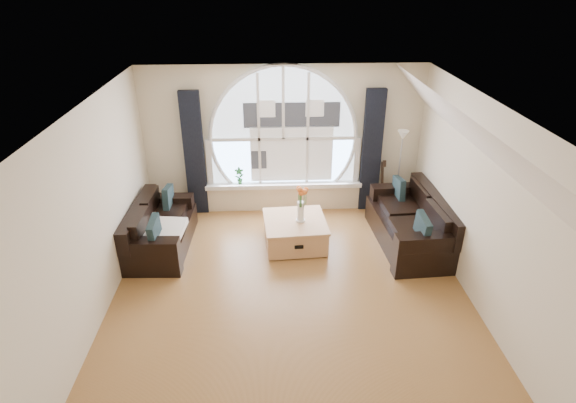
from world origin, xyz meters
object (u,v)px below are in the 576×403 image
(coffee_chest, at_px, (295,231))
(guitar, at_px, (381,185))
(vase_flowers, at_px, (301,200))
(potted_plant, at_px, (239,176))
(floor_lamp, at_px, (399,173))
(sofa_left, at_px, (161,226))
(sofa_right, at_px, (411,222))

(coffee_chest, relative_size, guitar, 0.94)
(vase_flowers, xyz_separation_m, potted_plant, (-1.04, 1.28, -0.13))
(guitar, height_order, potted_plant, guitar)
(floor_lamp, relative_size, potted_plant, 4.99)
(coffee_chest, bearing_deg, vase_flowers, -19.45)
(sofa_left, xyz_separation_m, potted_plant, (1.23, 1.26, 0.31))
(vase_flowers, xyz_separation_m, guitar, (1.57, 1.16, -0.31))
(sofa_right, height_order, potted_plant, potted_plant)
(floor_lamp, height_order, potted_plant, floor_lamp)
(floor_lamp, xyz_separation_m, potted_plant, (-2.91, 0.20, -0.09))
(sofa_right, xyz_separation_m, vase_flowers, (-1.81, 0.04, 0.44))
(floor_lamp, distance_m, guitar, 0.40)
(potted_plant, bearing_deg, floor_lamp, -3.98)
(sofa_left, distance_m, guitar, 4.01)
(sofa_left, relative_size, sofa_right, 0.88)
(sofa_left, height_order, floor_lamp, floor_lamp)
(coffee_chest, relative_size, floor_lamp, 0.62)
(sofa_left, distance_m, floor_lamp, 4.29)
(vase_flowers, bearing_deg, floor_lamp, 30.08)
(coffee_chest, bearing_deg, sofa_left, 176.08)
(coffee_chest, bearing_deg, guitar, 30.27)
(sofa_left, relative_size, guitar, 1.62)
(sofa_left, distance_m, coffee_chest, 2.19)
(sofa_left, bearing_deg, coffee_chest, 2.28)
(vase_flowers, height_order, guitar, vase_flowers)
(coffee_chest, relative_size, vase_flowers, 1.43)
(floor_lamp, bearing_deg, coffee_chest, -151.60)
(vase_flowers, height_order, potted_plant, vase_flowers)
(vase_flowers, relative_size, guitar, 0.66)
(sofa_right, distance_m, vase_flowers, 1.87)
(sofa_left, bearing_deg, sofa_right, 1.36)
(vase_flowers, height_order, floor_lamp, floor_lamp)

